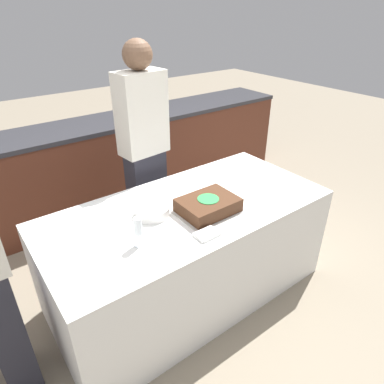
% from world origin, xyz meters
% --- Properties ---
extents(ground_plane, '(14.00, 14.00, 0.00)m').
position_xyz_m(ground_plane, '(0.00, 0.00, 0.00)').
color(ground_plane, gray).
extents(back_counter, '(4.40, 0.58, 0.92)m').
position_xyz_m(back_counter, '(0.00, 1.53, 0.46)').
color(back_counter, '#5B2D1E').
rests_on(back_counter, ground_plane).
extents(dining_table, '(1.92, 0.91, 0.75)m').
position_xyz_m(dining_table, '(0.00, 0.00, 0.37)').
color(dining_table, white).
rests_on(dining_table, ground_plane).
extents(cake, '(0.40, 0.31, 0.10)m').
position_xyz_m(cake, '(0.07, -0.12, 0.79)').
color(cake, '#B7B2AD').
rests_on(cake, dining_table).
extents(plate_stack, '(0.22, 0.22, 0.06)m').
position_xyz_m(plate_stack, '(-0.24, 0.05, 0.78)').
color(plate_stack, white).
rests_on(plate_stack, dining_table).
extents(wine_glass, '(0.07, 0.07, 0.18)m').
position_xyz_m(wine_glass, '(-0.45, -0.16, 0.86)').
color(wine_glass, white).
rests_on(wine_glass, dining_table).
extents(side_plate_near_cake, '(0.21, 0.21, 0.00)m').
position_xyz_m(side_plate_near_cake, '(0.10, 0.17, 0.75)').
color(side_plate_near_cake, white).
rests_on(side_plate_near_cake, dining_table).
extents(side_plate_right_edge, '(0.21, 0.21, 0.00)m').
position_xyz_m(side_plate_right_edge, '(0.41, -0.06, 0.75)').
color(side_plate_right_edge, white).
rests_on(side_plate_right_edge, dining_table).
extents(utensil_pile, '(0.14, 0.10, 0.02)m').
position_xyz_m(utensil_pile, '(-0.10, -0.32, 0.76)').
color(utensil_pile, white).
rests_on(utensil_pile, dining_table).
extents(person_cutting_cake, '(0.38, 0.24, 1.72)m').
position_xyz_m(person_cutting_cake, '(0.07, 0.67, 0.90)').
color(person_cutting_cake, '#282833').
rests_on(person_cutting_cake, ground_plane).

